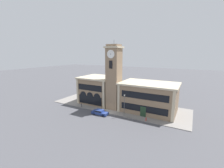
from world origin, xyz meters
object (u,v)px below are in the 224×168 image
Objects in this scene: parked_car_near at (100,112)px; street_lamp at (124,102)px; fire_hydrant at (146,119)px; bollard at (81,105)px.

parked_car_near is 7.47m from street_lamp.
street_lamp is 6.82m from fire_hydrant.
street_lamp is at bearing -179.66° from fire_hydrant.
street_lamp is 15.03m from bollard.
fire_hydrant is at bearing 0.34° from street_lamp.
fire_hydrant is (5.90, 0.04, -3.42)m from street_lamp.
street_lamp is 5.52× the size of bollard.
parked_car_near is 0.79× the size of street_lamp.
bollard is at bearing 179.85° from fire_hydrant.
bollard is 20.56m from fire_hydrant.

